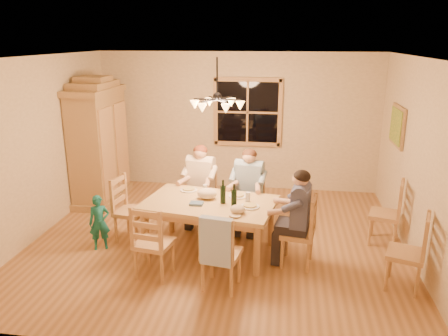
% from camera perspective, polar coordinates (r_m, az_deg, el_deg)
% --- Properties ---
extents(floor, '(5.50, 5.50, 0.00)m').
position_cam_1_polar(floor, '(6.74, -0.81, -9.31)').
color(floor, olive).
rests_on(floor, ground).
extents(ceiling, '(5.50, 5.00, 0.02)m').
position_cam_1_polar(ceiling, '(6.06, -0.92, 14.30)').
color(ceiling, white).
rests_on(ceiling, wall_back).
extents(wall_back, '(5.50, 0.02, 2.70)m').
position_cam_1_polar(wall_back, '(8.68, 1.77, 6.05)').
color(wall_back, tan).
rests_on(wall_back, floor).
extents(wall_left, '(0.02, 5.00, 2.70)m').
position_cam_1_polar(wall_left, '(7.22, -22.98, 2.52)').
color(wall_left, tan).
rests_on(wall_left, floor).
extents(wall_right, '(0.02, 5.00, 2.70)m').
position_cam_1_polar(wall_right, '(6.44, 24.08, 0.79)').
color(wall_right, tan).
rests_on(wall_right, floor).
extents(window, '(1.30, 0.06, 1.30)m').
position_cam_1_polar(window, '(8.59, 3.09, 7.28)').
color(window, black).
rests_on(window, wall_back).
extents(painting, '(0.06, 0.78, 0.64)m').
position_cam_1_polar(painting, '(7.51, 21.69, 5.13)').
color(painting, olive).
rests_on(painting, wall_right).
extents(chandelier, '(0.77, 0.68, 0.71)m').
position_cam_1_polar(chandelier, '(6.12, -0.89, 8.46)').
color(chandelier, black).
rests_on(chandelier, ceiling).
extents(armoire, '(0.66, 1.40, 2.30)m').
position_cam_1_polar(armoire, '(8.32, -15.99, 2.88)').
color(armoire, olive).
rests_on(armoire, floor).
extents(dining_table, '(1.95, 1.37, 0.76)m').
position_cam_1_polar(dining_table, '(6.13, -1.92, -5.28)').
color(dining_table, tan).
rests_on(dining_table, floor).
extents(chair_far_left, '(0.50, 0.49, 0.99)m').
position_cam_1_polar(chair_far_left, '(7.15, -3.03, -5.09)').
color(chair_far_left, '#A8824A').
rests_on(chair_far_left, floor).
extents(chair_far_right, '(0.50, 0.49, 0.99)m').
position_cam_1_polar(chair_far_right, '(6.93, 3.19, -5.83)').
color(chair_far_right, '#A8824A').
rests_on(chair_far_right, floor).
extents(chair_near_left, '(0.50, 0.49, 0.99)m').
position_cam_1_polar(chair_near_left, '(5.74, -9.06, -11.04)').
color(chair_near_left, '#A8824A').
rests_on(chair_near_left, floor).
extents(chair_near_right, '(0.50, 0.49, 0.99)m').
position_cam_1_polar(chair_near_right, '(5.43, -0.35, -12.51)').
color(chair_near_right, '#A8824A').
rests_on(chair_near_right, floor).
extents(chair_end_left, '(0.49, 0.50, 0.99)m').
position_cam_1_polar(chair_end_left, '(6.76, -11.96, -6.77)').
color(chair_end_left, '#A8824A').
rests_on(chair_end_left, floor).
extents(chair_end_right, '(0.49, 0.50, 0.99)m').
position_cam_1_polar(chair_end_right, '(6.02, 9.53, -9.70)').
color(chair_end_right, '#A8824A').
rests_on(chair_end_right, floor).
extents(adult_woman, '(0.44, 0.48, 0.87)m').
position_cam_1_polar(adult_woman, '(6.97, -3.09, -0.98)').
color(adult_woman, beige).
rests_on(adult_woman, floor).
extents(adult_plaid_man, '(0.44, 0.48, 0.87)m').
position_cam_1_polar(adult_plaid_man, '(6.74, 3.26, -1.60)').
color(adult_plaid_man, '#2E5C7F').
rests_on(adult_plaid_man, floor).
extents(adult_slate_man, '(0.48, 0.44, 0.87)m').
position_cam_1_polar(adult_slate_man, '(5.80, 9.79, -4.93)').
color(adult_slate_man, '#464C70').
rests_on(adult_slate_man, floor).
extents(towel, '(0.39, 0.16, 0.58)m').
position_cam_1_polar(towel, '(5.09, -1.03, -9.60)').
color(towel, '#98AECD').
rests_on(towel, chair_near_right).
extents(wine_bottle_a, '(0.08, 0.08, 0.33)m').
position_cam_1_polar(wine_bottle_a, '(5.99, -0.13, -3.10)').
color(wine_bottle_a, black).
rests_on(wine_bottle_a, dining_table).
extents(wine_bottle_b, '(0.08, 0.08, 0.33)m').
position_cam_1_polar(wine_bottle_b, '(5.84, 1.31, -3.65)').
color(wine_bottle_b, black).
rests_on(wine_bottle_b, dining_table).
extents(plate_woman, '(0.26, 0.26, 0.02)m').
position_cam_1_polar(plate_woman, '(6.54, -4.62, -2.88)').
color(plate_woman, white).
rests_on(plate_woman, dining_table).
extents(plate_plaid, '(0.26, 0.26, 0.02)m').
position_cam_1_polar(plate_plaid, '(6.27, 1.79, -3.69)').
color(plate_plaid, white).
rests_on(plate_plaid, dining_table).
extents(plate_slate, '(0.26, 0.26, 0.02)m').
position_cam_1_polar(plate_slate, '(5.91, 3.42, -5.04)').
color(plate_slate, white).
rests_on(plate_slate, dining_table).
extents(wine_glass_a, '(0.06, 0.06, 0.14)m').
position_cam_1_polar(wine_glass_a, '(6.37, -2.47, -2.80)').
color(wine_glass_a, silver).
rests_on(wine_glass_a, dining_table).
extents(wine_glass_b, '(0.06, 0.06, 0.14)m').
position_cam_1_polar(wine_glass_b, '(6.07, 3.11, -3.81)').
color(wine_glass_b, silver).
rests_on(wine_glass_b, dining_table).
extents(cap, '(0.20, 0.20, 0.11)m').
position_cam_1_polar(cap, '(5.69, 1.79, -5.41)').
color(cap, tan).
rests_on(cap, dining_table).
extents(napkin, '(0.20, 0.17, 0.03)m').
position_cam_1_polar(napkin, '(6.00, -3.61, -4.64)').
color(napkin, '#476082').
rests_on(napkin, dining_table).
extents(cloth_bundle, '(0.28, 0.22, 0.15)m').
position_cam_1_polar(cloth_bundle, '(6.18, -2.22, -3.35)').
color(cloth_bundle, beige).
rests_on(cloth_bundle, dining_table).
extents(child, '(0.35, 0.30, 0.81)m').
position_cam_1_polar(child, '(6.56, -15.96, -6.86)').
color(child, '#186E6B').
rests_on(child, floor).
extents(chair_spare_front, '(0.54, 0.55, 0.99)m').
position_cam_1_polar(chair_spare_front, '(5.85, 22.47, -11.64)').
color(chair_spare_front, '#A8824A').
rests_on(chair_spare_front, floor).
extents(chair_spare_back, '(0.52, 0.54, 0.99)m').
position_cam_1_polar(chair_spare_back, '(6.93, 20.13, -6.88)').
color(chair_spare_back, '#A8824A').
rests_on(chair_spare_back, floor).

